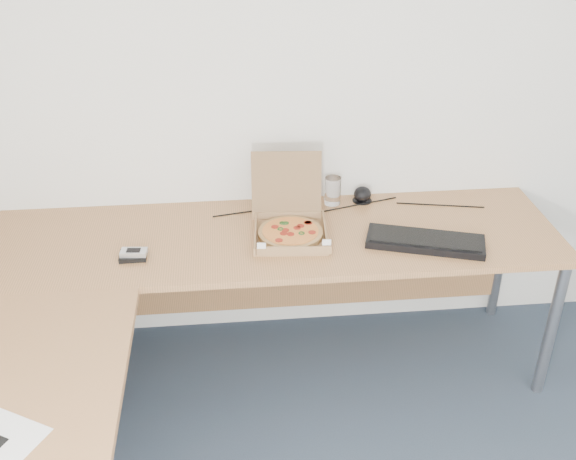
{
  "coord_description": "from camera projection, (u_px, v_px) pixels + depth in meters",
  "views": [
    {
      "loc": [
        -0.69,
        -1.14,
        2.21
      ],
      "look_at": [
        -0.45,
        1.28,
        0.82
      ],
      "focal_mm": 42.08,
      "sensor_mm": 36.0,
      "label": 1
    }
  ],
  "objects": [
    {
      "name": "room_shell",
      "position": [
        543.0,
        336.0,
        1.52
      ],
      "size": [
        3.5,
        3.5,
        2.5
      ],
      "primitive_type": null,
      "color": "white",
      "rests_on": "ground"
    },
    {
      "name": "desk",
      "position": [
        198.0,
        302.0,
        2.56
      ],
      "size": [
        2.5,
        2.2,
        0.73
      ],
      "color": "#B57A48",
      "rests_on": "ground"
    },
    {
      "name": "pizza_box",
      "position": [
        290.0,
        228.0,
        2.92
      ],
      "size": [
        0.31,
        0.36,
        0.32
      ],
      "rotation": [
        0.0,
        0.0,
        -0.08
      ],
      "color": "#9D754B",
      "rests_on": "desk"
    },
    {
      "name": "drinking_glass",
      "position": [
        333.0,
        191.0,
        3.17
      ],
      "size": [
        0.08,
        0.08,
        0.13
      ],
      "primitive_type": "cylinder",
      "color": "white",
      "rests_on": "desk"
    },
    {
      "name": "keyboard",
      "position": [
        425.0,
        241.0,
        2.86
      ],
      "size": [
        0.52,
        0.32,
        0.03
      ],
      "primitive_type": "cube",
      "rotation": [
        0.0,
        0.0,
        -0.31
      ],
      "color": "black",
      "rests_on": "desk"
    },
    {
      "name": "wallet",
      "position": [
        133.0,
        256.0,
        2.78
      ],
      "size": [
        0.11,
        0.09,
        0.02
      ],
      "primitive_type": "cube",
      "rotation": [
        0.0,
        0.0,
        0.02
      ],
      "color": "black",
      "rests_on": "desk"
    },
    {
      "name": "phone",
      "position": [
        134.0,
        252.0,
        2.76
      ],
      "size": [
        0.11,
        0.07,
        0.02
      ],
      "primitive_type": "cube",
      "rotation": [
        0.0,
        0.0,
        -0.09
      ],
      "color": "#B2B5BA",
      "rests_on": "wallet"
    },
    {
      "name": "dome_speaker",
      "position": [
        363.0,
        194.0,
        3.2
      ],
      "size": [
        0.09,
        0.09,
        0.08
      ],
      "primitive_type": "ellipsoid",
      "color": "black",
      "rests_on": "desk"
    },
    {
      "name": "cable_bundle",
      "position": [
        343.0,
        208.0,
        3.16
      ],
      "size": [
        0.61,
        0.13,
        0.01
      ],
      "primitive_type": null,
      "rotation": [
        0.0,
        0.0,
        0.14
      ],
      "color": "black",
      "rests_on": "desk"
    }
  ]
}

